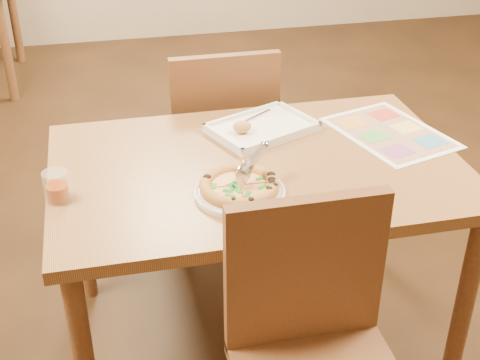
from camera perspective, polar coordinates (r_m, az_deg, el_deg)
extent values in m
plane|color=#331E0E|center=(2.54, 1.29, -12.91)|extent=(7.00, 7.00, 0.00)
cube|color=olive|center=(2.13, 1.50, 0.94)|extent=(1.30, 0.85, 0.04)
cylinder|color=brown|center=(2.58, -13.47, -3.56)|extent=(0.06, 0.06, 0.68)
cylinder|color=brown|center=(2.26, 18.62, -9.94)|extent=(0.06, 0.06, 0.68)
cylinder|color=brown|center=(2.78, 11.44, -0.61)|extent=(0.06, 0.06, 0.68)
cube|color=brown|center=(1.73, 5.59, -7.92)|extent=(0.42, 0.04, 0.45)
cube|color=brown|center=(2.85, -1.96, 3.33)|extent=(0.42, 0.42, 0.04)
cube|color=brown|center=(2.58, -1.24, 5.91)|extent=(0.42, 0.04, 0.45)
cylinder|color=brown|center=(4.49, -19.33, 10.48)|extent=(0.06, 0.06, 0.68)
cylinder|color=brown|center=(5.18, -18.73, 13.13)|extent=(0.06, 0.06, 0.68)
cylinder|color=silver|center=(1.95, 0.00, -1.09)|extent=(0.33, 0.33, 0.01)
cylinder|color=#C08641|center=(1.95, -0.06, -0.70)|extent=(0.23, 0.23, 0.01)
cylinder|color=#F1C683|center=(1.94, -0.06, -0.50)|extent=(0.19, 0.19, 0.01)
torus|color=#C08641|center=(1.94, -0.06, -0.48)|extent=(0.24, 0.24, 0.04)
cylinder|color=silver|center=(1.92, 0.34, 0.59)|extent=(0.06, 0.06, 0.08)
cube|color=silver|center=(1.95, 1.26, 1.80)|extent=(0.10, 0.09, 0.06)
cube|color=white|center=(2.32, 1.90, 4.39)|extent=(0.41, 0.35, 0.02)
cube|color=silver|center=(2.31, 1.91, 4.67)|extent=(0.15, 0.11, 0.00)
ellipsoid|color=#C69047|center=(2.26, 0.19, 4.56)|extent=(0.06, 0.05, 0.04)
cylinder|color=#91360B|center=(1.98, -15.31, -1.04)|extent=(0.06, 0.06, 0.05)
cylinder|color=white|center=(1.97, -15.39, -0.54)|extent=(0.07, 0.07, 0.09)
cube|color=white|center=(2.36, 12.68, 3.99)|extent=(0.41, 0.49, 0.00)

